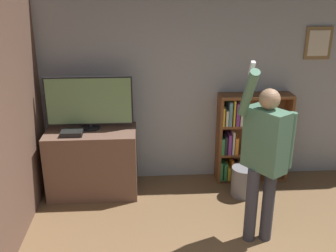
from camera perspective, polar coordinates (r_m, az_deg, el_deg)
wall_back at (r=5.34m, az=4.60°, el=6.09°), size 6.21×0.09×2.70m
tv_ledge at (r=5.25m, az=-10.86°, el=-5.14°), size 1.14×0.62×0.87m
television at (r=5.04m, az=-11.36°, el=3.39°), size 1.09×0.22×0.68m
game_console at (r=4.99m, az=-13.76°, el=-0.95°), size 0.27×0.21×0.06m
bookshelf at (r=5.54m, az=11.09°, el=-1.87°), size 0.99×0.28×1.25m
person at (r=4.09m, az=13.86°, el=-3.83°), size 0.58×0.57×2.01m
waste_bin at (r=5.29m, az=10.94°, el=-7.87°), size 0.33×0.33×0.39m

